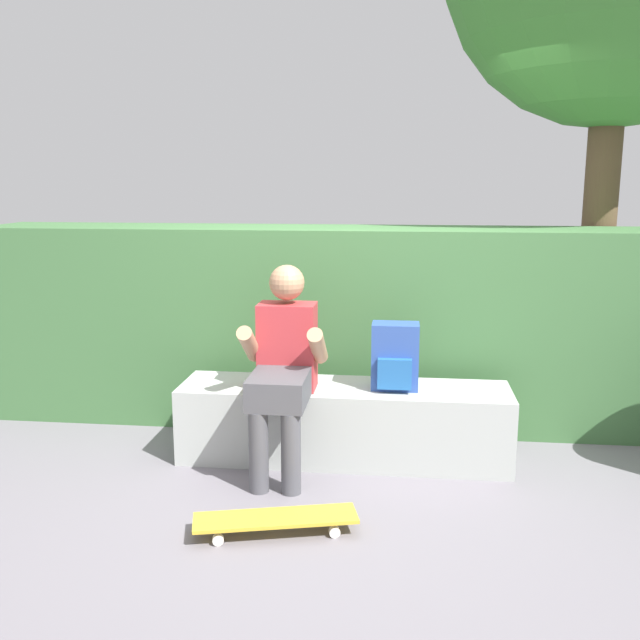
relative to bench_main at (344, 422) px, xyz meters
name	(u,v)px	position (x,y,z in m)	size (l,w,h in m)	color
ground_plane	(337,487)	(0.00, -0.43, -0.23)	(24.00, 24.00, 0.00)	slate
bench_main	(344,422)	(0.00, 0.00, 0.00)	(2.01, 0.50, 0.46)	#A8ADA7
person_skater	(283,363)	(-0.34, -0.22, 0.43)	(0.49, 0.62, 1.21)	#B73338
skateboard_near_person	(276,519)	(-0.25, -1.00, -0.16)	(0.82, 0.39, 0.09)	gold
backpack_on_bench	(395,357)	(0.31, -0.01, 0.43)	(0.28, 0.23, 0.40)	#2D4C99
hedge_row	(387,326)	(0.24, 0.75, 0.46)	(5.70, 0.68, 1.38)	#3E6B3B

